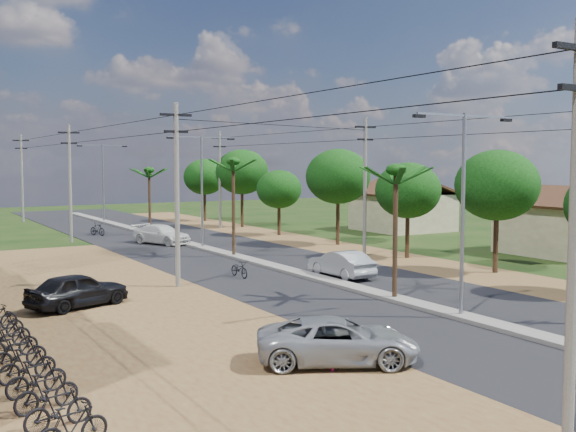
% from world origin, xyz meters
% --- Properties ---
extents(ground, '(160.00, 160.00, 0.00)m').
position_xyz_m(ground, '(0.00, 0.00, 0.00)').
color(ground, black).
rests_on(ground, ground).
extents(road, '(12.00, 110.00, 0.04)m').
position_xyz_m(road, '(0.00, 15.00, 0.02)').
color(road, black).
rests_on(road, ground).
extents(median, '(1.00, 90.00, 0.18)m').
position_xyz_m(median, '(0.00, 18.00, 0.09)').
color(median, '#605E56').
rests_on(median, ground).
extents(dirt_lot_west, '(18.00, 46.00, 0.04)m').
position_xyz_m(dirt_lot_west, '(-15.00, 8.00, 0.02)').
color(dirt_lot_west, brown).
rests_on(dirt_lot_west, ground).
extents(dirt_shoulder_east, '(5.00, 90.00, 0.03)m').
position_xyz_m(dirt_shoulder_east, '(8.50, 15.00, 0.01)').
color(dirt_shoulder_east, brown).
rests_on(dirt_shoulder_east, ground).
extents(house_east_near, '(7.60, 7.50, 4.60)m').
position_xyz_m(house_east_near, '(20.00, 10.00, 2.39)').
color(house_east_near, '#978D66').
rests_on(house_east_near, ground).
extents(house_east_far, '(7.60, 7.50, 4.60)m').
position_xyz_m(house_east_far, '(21.00, 28.00, 2.39)').
color(house_east_far, '#978D66').
rests_on(house_east_far, ground).
extents(tree_east_c, '(4.60, 4.60, 6.83)m').
position_xyz_m(tree_east_c, '(9.70, 7.00, 4.86)').
color(tree_east_c, black).
rests_on(tree_east_c, ground).
extents(tree_east_d, '(4.20, 4.20, 6.13)m').
position_xyz_m(tree_east_d, '(9.40, 14.00, 4.34)').
color(tree_east_d, black).
rests_on(tree_east_d, ground).
extents(tree_east_e, '(4.80, 4.80, 7.14)m').
position_xyz_m(tree_east_e, '(9.60, 22.00, 5.09)').
color(tree_east_e, black).
rests_on(tree_east_e, ground).
extents(tree_east_f, '(3.80, 3.80, 5.52)m').
position_xyz_m(tree_east_f, '(9.20, 30.00, 3.89)').
color(tree_east_f, black).
rests_on(tree_east_f, ground).
extents(tree_east_g, '(5.00, 5.00, 7.38)m').
position_xyz_m(tree_east_g, '(9.80, 38.00, 5.24)').
color(tree_east_g, black).
rests_on(tree_east_g, ground).
extents(tree_east_h, '(4.40, 4.40, 6.52)m').
position_xyz_m(tree_east_h, '(9.50, 46.00, 4.64)').
color(tree_east_h, black).
rests_on(tree_east_h, ground).
extents(palm_median_near, '(2.00, 2.00, 6.15)m').
position_xyz_m(palm_median_near, '(0.00, 4.00, 5.54)').
color(palm_median_near, black).
rests_on(palm_median_near, ground).
extents(palm_median_mid, '(2.00, 2.00, 6.55)m').
position_xyz_m(palm_median_mid, '(0.00, 20.00, 5.90)').
color(palm_median_mid, black).
rests_on(palm_median_mid, ground).
extents(palm_median_far, '(2.00, 2.00, 5.85)m').
position_xyz_m(palm_median_far, '(0.00, 36.00, 5.26)').
color(palm_median_far, black).
rests_on(palm_median_far, ground).
extents(streetlight_near, '(5.10, 0.18, 8.00)m').
position_xyz_m(streetlight_near, '(0.00, 0.00, 4.79)').
color(streetlight_near, gray).
rests_on(streetlight_near, ground).
extents(streetlight_mid, '(5.10, 0.18, 8.00)m').
position_xyz_m(streetlight_mid, '(0.00, 25.00, 4.79)').
color(streetlight_mid, gray).
rests_on(streetlight_mid, ground).
extents(streetlight_far, '(5.10, 0.18, 8.00)m').
position_xyz_m(streetlight_far, '(0.00, 50.00, 4.79)').
color(streetlight_far, gray).
rests_on(streetlight_far, ground).
extents(utility_pole_w_a, '(1.60, 0.24, 9.00)m').
position_xyz_m(utility_pole_w_a, '(-7.00, -10.00, 4.76)').
color(utility_pole_w_a, '#605E56').
rests_on(utility_pole_w_a, ground).
extents(utility_pole_w_b, '(1.60, 0.24, 9.00)m').
position_xyz_m(utility_pole_w_b, '(-7.00, 12.00, 4.76)').
color(utility_pole_w_b, '#605E56').
rests_on(utility_pole_w_b, ground).
extents(utility_pole_w_c, '(1.60, 0.24, 9.00)m').
position_xyz_m(utility_pole_w_c, '(-7.00, 34.00, 4.76)').
color(utility_pole_w_c, '#605E56').
rests_on(utility_pole_w_c, ground).
extents(utility_pole_w_d, '(1.60, 0.24, 9.00)m').
position_xyz_m(utility_pole_w_d, '(-7.00, 55.00, 4.76)').
color(utility_pole_w_d, '#605E56').
rests_on(utility_pole_w_d, ground).
extents(utility_pole_e_b, '(1.60, 0.24, 9.00)m').
position_xyz_m(utility_pole_e_b, '(7.50, 16.00, 4.76)').
color(utility_pole_e_b, '#605E56').
rests_on(utility_pole_e_b, ground).
extents(utility_pole_e_c, '(1.60, 0.24, 9.00)m').
position_xyz_m(utility_pole_e_c, '(7.50, 38.00, 4.76)').
color(utility_pole_e_c, '#605E56').
rests_on(utility_pole_e_c, ground).
extents(car_silver_mid, '(1.58, 4.31, 1.41)m').
position_xyz_m(car_silver_mid, '(1.50, 10.17, 0.70)').
color(car_silver_mid, gray).
rests_on(car_silver_mid, ground).
extents(car_white_far, '(3.84, 5.28, 1.42)m').
position_xyz_m(car_white_far, '(-1.50, 29.07, 0.71)').
color(car_white_far, beige).
rests_on(car_white_far, ground).
extents(car_parked_silver, '(5.41, 4.34, 1.37)m').
position_xyz_m(car_parked_silver, '(-7.57, -2.42, 0.68)').
color(car_parked_silver, gray).
rests_on(car_parked_silver, ground).
extents(car_parked_dark, '(4.66, 3.11, 1.47)m').
position_xyz_m(car_parked_dark, '(-12.39, 9.67, 0.74)').
color(car_parked_dark, black).
rests_on(car_parked_dark, ground).
extents(moto_rider_west_a, '(0.65, 1.73, 0.90)m').
position_xyz_m(moto_rider_west_a, '(-3.20, 12.85, 0.45)').
color(moto_rider_west_a, black).
rests_on(moto_rider_west_a, ground).
extents(moto_rider_west_b, '(1.17, 1.86, 1.08)m').
position_xyz_m(moto_rider_west_b, '(-4.10, 37.31, 0.54)').
color(moto_rider_west_b, black).
rests_on(moto_rider_west_b, ground).
extents(roadside_sign, '(0.47, 1.08, 0.94)m').
position_xyz_m(roadside_sign, '(-8.00, -2.51, 0.47)').
color(roadside_sign, '#BC1151').
rests_on(roadside_sign, ground).
extents(parked_scooter_row, '(1.73, 12.55, 1.00)m').
position_xyz_m(parked_scooter_row, '(-15.96, 1.27, 0.50)').
color(parked_scooter_row, black).
rests_on(parked_scooter_row, ground).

